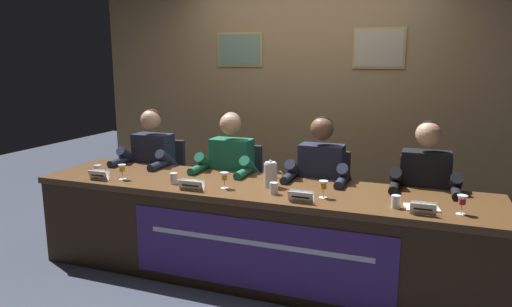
# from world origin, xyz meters

# --- Properties ---
(ground_plane) EXTENTS (12.00, 12.00, 0.00)m
(ground_plane) POSITION_xyz_m (0.00, 0.00, 0.00)
(ground_plane) COLOR #383D4C
(wall_back_panelled) EXTENTS (4.75, 0.14, 2.60)m
(wall_back_panelled) POSITION_xyz_m (0.00, 1.50, 1.30)
(wall_back_panelled) COLOR #937047
(wall_back_panelled) RESTS_ON ground_plane
(conference_table) EXTENTS (3.55, 0.80, 0.73)m
(conference_table) POSITION_xyz_m (0.00, -0.11, 0.51)
(conference_table) COLOR brown
(conference_table) RESTS_ON ground_plane
(chair_far_left) EXTENTS (0.44, 0.44, 0.91)m
(chair_far_left) POSITION_xyz_m (-1.22, 0.58, 0.44)
(chair_far_left) COLOR black
(chair_far_left) RESTS_ON ground_plane
(panelist_far_left) EXTENTS (0.51, 0.48, 1.23)m
(panelist_far_left) POSITION_xyz_m (-1.22, 0.38, 0.72)
(panelist_far_left) COLOR black
(panelist_far_left) RESTS_ON ground_plane
(nameplate_far_left) EXTENTS (0.17, 0.06, 0.08)m
(nameplate_far_left) POSITION_xyz_m (-1.24, -0.29, 0.77)
(nameplate_far_left) COLOR white
(nameplate_far_left) RESTS_ON conference_table
(juice_glass_far_left) EXTENTS (0.06, 0.06, 0.12)m
(juice_glass_far_left) POSITION_xyz_m (-1.07, -0.21, 0.82)
(juice_glass_far_left) COLOR white
(juice_glass_far_left) RESTS_ON conference_table
(water_cup_far_left) EXTENTS (0.06, 0.06, 0.08)m
(water_cup_far_left) POSITION_xyz_m (-1.36, -0.16, 0.77)
(water_cup_far_left) COLOR silver
(water_cup_far_left) RESTS_ON conference_table
(chair_center_left) EXTENTS (0.44, 0.44, 0.91)m
(chair_center_left) POSITION_xyz_m (-0.41, 0.58, 0.44)
(chair_center_left) COLOR black
(chair_center_left) RESTS_ON ground_plane
(panelist_center_left) EXTENTS (0.51, 0.48, 1.23)m
(panelist_center_left) POSITION_xyz_m (-0.41, 0.38, 0.72)
(panelist_center_left) COLOR black
(panelist_center_left) RESTS_ON ground_plane
(nameplate_center_left) EXTENTS (0.20, 0.06, 0.08)m
(nameplate_center_left) POSITION_xyz_m (-0.40, -0.30, 0.77)
(nameplate_center_left) COLOR white
(nameplate_center_left) RESTS_ON conference_table
(juice_glass_center_left) EXTENTS (0.06, 0.06, 0.12)m
(juice_glass_center_left) POSITION_xyz_m (-0.19, -0.17, 0.82)
(juice_glass_center_left) COLOR white
(juice_glass_center_left) RESTS_ON conference_table
(water_cup_center_left) EXTENTS (0.06, 0.06, 0.08)m
(water_cup_center_left) POSITION_xyz_m (-0.62, -0.18, 0.77)
(water_cup_center_left) COLOR silver
(water_cup_center_left) RESTS_ON conference_table
(chair_center_right) EXTENTS (0.44, 0.44, 0.91)m
(chair_center_right) POSITION_xyz_m (0.41, 0.58, 0.44)
(chair_center_right) COLOR black
(chair_center_right) RESTS_ON ground_plane
(panelist_center_right) EXTENTS (0.51, 0.48, 1.23)m
(panelist_center_right) POSITION_xyz_m (0.41, 0.38, 0.72)
(panelist_center_right) COLOR black
(panelist_center_right) RESTS_ON ground_plane
(nameplate_center_right) EXTENTS (0.17, 0.06, 0.08)m
(nameplate_center_right) POSITION_xyz_m (0.44, -0.30, 0.77)
(nameplate_center_right) COLOR white
(nameplate_center_right) RESTS_ON conference_table
(juice_glass_center_right) EXTENTS (0.06, 0.06, 0.12)m
(juice_glass_center_right) POSITION_xyz_m (0.56, -0.15, 0.82)
(juice_glass_center_right) COLOR white
(juice_glass_center_right) RESTS_ON conference_table
(water_cup_center_right) EXTENTS (0.06, 0.06, 0.08)m
(water_cup_center_right) POSITION_xyz_m (0.20, -0.18, 0.77)
(water_cup_center_right) COLOR silver
(water_cup_center_right) RESTS_ON conference_table
(chair_far_right) EXTENTS (0.44, 0.44, 0.91)m
(chair_far_right) POSITION_xyz_m (1.22, 0.58, 0.44)
(chair_far_right) COLOR black
(chair_far_right) RESTS_ON ground_plane
(panelist_far_right) EXTENTS (0.51, 0.48, 1.23)m
(panelist_far_right) POSITION_xyz_m (1.22, 0.38, 0.72)
(panelist_far_right) COLOR black
(panelist_far_right) RESTS_ON ground_plane
(nameplate_far_right) EXTENTS (0.16, 0.06, 0.08)m
(nameplate_far_right) POSITION_xyz_m (1.21, -0.28, 0.77)
(nameplate_far_right) COLOR white
(nameplate_far_right) RESTS_ON conference_table
(juice_glass_far_right) EXTENTS (0.06, 0.06, 0.12)m
(juice_glass_far_right) POSITION_xyz_m (1.44, -0.19, 0.82)
(juice_glass_far_right) COLOR white
(juice_glass_far_right) RESTS_ON conference_table
(water_cup_far_right) EXTENTS (0.06, 0.06, 0.08)m
(water_cup_far_right) POSITION_xyz_m (1.05, -0.20, 0.77)
(water_cup_far_right) COLOR silver
(water_cup_far_right) RESTS_ON conference_table
(water_pitcher_central) EXTENTS (0.15, 0.10, 0.21)m
(water_pitcher_central) POSITION_xyz_m (0.12, -0.00, 0.83)
(water_pitcher_central) COLOR silver
(water_pitcher_central) RESTS_ON conference_table
(document_stack_far_right) EXTENTS (0.24, 0.19, 0.01)m
(document_stack_far_right) POSITION_xyz_m (1.21, -0.16, 0.74)
(document_stack_far_right) COLOR white
(document_stack_far_right) RESTS_ON conference_table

